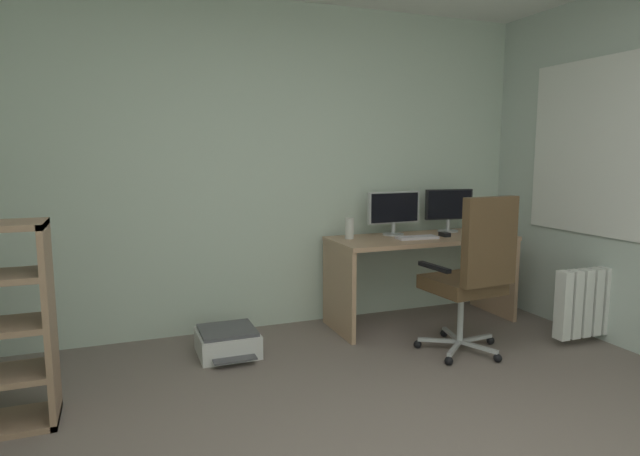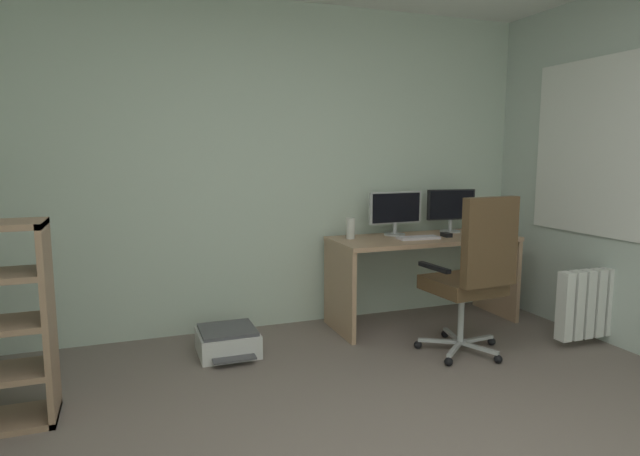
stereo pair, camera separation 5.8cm
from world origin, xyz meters
name	(u,v)px [view 2 (the right image)]	position (x,y,z in m)	size (l,w,h in m)	color
wall_back	(253,168)	(0.00, 2.74, 1.31)	(4.82, 0.10, 2.62)	silver
window_pane	(618,147)	(2.40, 1.43, 1.47)	(0.01, 1.49, 1.26)	white
window_frame	(617,147)	(2.40, 1.43, 1.47)	(0.02, 1.57, 1.34)	white
desk	(423,259)	(1.33, 2.31, 0.55)	(1.55, 0.62, 0.74)	tan
monitor_main	(395,210)	(1.15, 2.47, 0.96)	(0.49, 0.18, 0.37)	#B2B5B7
monitor_secondary	(451,207)	(1.70, 2.47, 0.96)	(0.43, 0.18, 0.38)	#B2B5B7
keyboard	(418,238)	(1.24, 2.23, 0.75)	(0.34, 0.13, 0.02)	silver
computer_mouse	(446,235)	(1.51, 2.25, 0.76)	(0.06, 0.10, 0.03)	black
desktop_speaker	(350,228)	(0.72, 2.43, 0.82)	(0.07, 0.07, 0.17)	silver
office_chair	(473,271)	(1.26, 1.52, 0.62)	(0.62, 0.63, 1.15)	#B7BABC
printer	(228,341)	(-0.34, 2.18, 0.09)	(0.42, 0.49, 0.19)	silver
radiator	(597,303)	(2.31, 1.43, 0.32)	(0.69, 0.10, 0.51)	white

